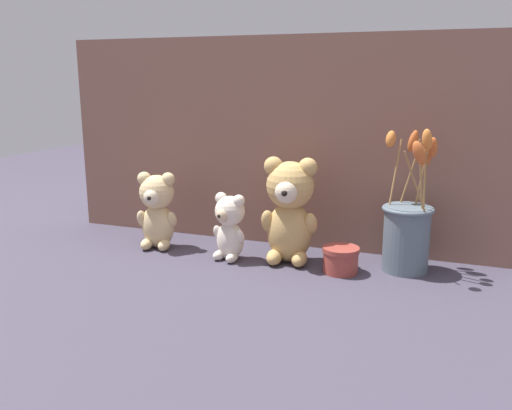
# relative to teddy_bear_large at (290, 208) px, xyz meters

# --- Properties ---
(ground_plane) EXTENTS (4.00, 4.00, 0.00)m
(ground_plane) POSITION_rel_teddy_bear_large_xyz_m (-0.09, -0.02, -0.14)
(ground_plane) COLOR #3D3847
(backdrop_wall) EXTENTS (1.24, 0.02, 0.56)m
(backdrop_wall) POSITION_rel_teddy_bear_large_xyz_m (-0.09, 0.14, 0.14)
(backdrop_wall) COLOR #845B4C
(backdrop_wall) RESTS_ON ground
(teddy_bear_large) EXTENTS (0.14, 0.13, 0.26)m
(teddy_bear_large) POSITION_rel_teddy_bear_large_xyz_m (0.00, 0.00, 0.00)
(teddy_bear_large) COLOR tan
(teddy_bear_large) RESTS_ON ground
(teddy_bear_medium) EXTENTS (0.11, 0.10, 0.21)m
(teddy_bear_medium) POSITION_rel_teddy_bear_large_xyz_m (-0.37, -0.01, -0.03)
(teddy_bear_medium) COLOR #DBBC84
(teddy_bear_medium) RESTS_ON ground
(teddy_bear_small) EXTENTS (0.09, 0.09, 0.17)m
(teddy_bear_small) POSITION_rel_teddy_bear_large_xyz_m (-0.15, -0.03, -0.05)
(teddy_bear_small) COLOR beige
(teddy_bear_small) RESTS_ON ground
(flower_vase) EXTENTS (0.13, 0.16, 0.34)m
(flower_vase) POSITION_rel_teddy_bear_large_xyz_m (0.28, 0.04, -0.03)
(flower_vase) COLOR slate
(flower_vase) RESTS_ON ground
(decorative_tin_tall) EXTENTS (0.09, 0.09, 0.06)m
(decorative_tin_tall) POSITION_rel_teddy_bear_large_xyz_m (0.14, -0.03, -0.11)
(decorative_tin_tall) COLOR #993D33
(decorative_tin_tall) RESTS_ON ground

